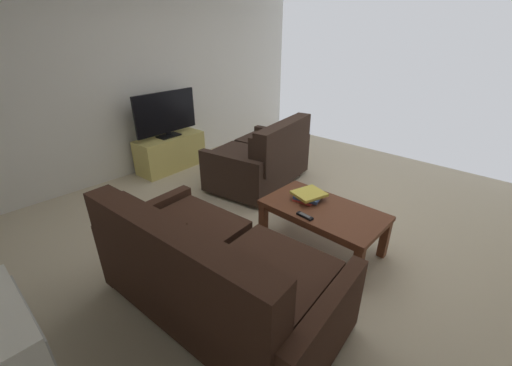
% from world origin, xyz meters
% --- Properties ---
extents(ground_plane, '(5.14, 5.51, 0.01)m').
position_xyz_m(ground_plane, '(0.00, 0.00, -0.00)').
color(ground_plane, beige).
extents(wall_right, '(0.12, 5.51, 2.84)m').
position_xyz_m(wall_right, '(2.57, 0.00, 1.42)').
color(wall_right, silver).
rests_on(wall_right, ground).
extents(wall_ac_unit, '(0.49, 0.23, 0.35)m').
position_xyz_m(wall_ac_unit, '(-0.57, 2.57, 0.90)').
color(wall_ac_unit, silver).
extents(sofa_main, '(1.82, 1.05, 0.91)m').
position_xyz_m(sofa_main, '(-0.33, 1.47, 0.38)').
color(sofa_main, black).
rests_on(sofa_main, ground).
extents(loveseat_near, '(1.11, 1.49, 0.90)m').
position_xyz_m(loveseat_near, '(0.89, -0.41, 0.37)').
color(loveseat_near, black).
rests_on(loveseat_near, ground).
extents(coffee_table, '(1.10, 0.61, 0.42)m').
position_xyz_m(coffee_table, '(-0.45, 0.24, 0.36)').
color(coffee_table, brown).
rests_on(coffee_table, ground).
extents(tv_stand, '(0.47, 1.03, 0.50)m').
position_xyz_m(tv_stand, '(2.26, 0.12, 0.25)').
color(tv_stand, '#D8C666').
rests_on(tv_stand, ground).
extents(flat_tv, '(0.22, 0.99, 0.64)m').
position_xyz_m(flat_tv, '(2.26, 0.12, 0.83)').
color(flat_tv, black).
rests_on(flat_tv, tv_stand).
extents(book_stack, '(0.31, 0.34, 0.08)m').
position_xyz_m(book_stack, '(-0.25, 0.19, 0.46)').
color(book_stack, '#C63833').
rests_on(book_stack, coffee_table).
extents(tv_remote, '(0.16, 0.06, 0.02)m').
position_xyz_m(tv_remote, '(-0.41, 0.49, 0.43)').
color(tv_remote, black).
rests_on(tv_remote, coffee_table).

